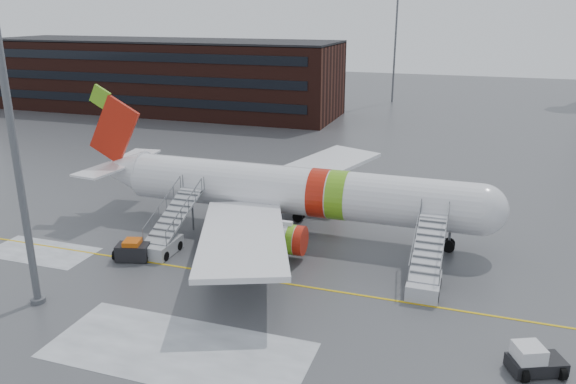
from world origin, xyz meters
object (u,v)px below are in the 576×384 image
(pushback_tug, at_px, (533,360))
(airstair_fwd, at_px, (426,273))
(airliner, at_px, (285,190))
(baggage_tractor, at_px, (133,251))
(light_mast_near, at_px, (9,115))
(airstair_aft, at_px, (166,236))

(pushback_tug, bearing_deg, airstair_fwd, 128.80)
(airstair_fwd, bearing_deg, airliner, 151.08)
(baggage_tractor, height_order, light_mast_near, light_mast_near)
(airliner, height_order, airstair_fwd, airliner)
(airstair_fwd, distance_m, baggage_tractor, 20.46)
(airliner, bearing_deg, airstair_fwd, -28.92)
(pushback_tug, distance_m, baggage_tractor, 26.77)
(airstair_aft, height_order, light_mast_near, light_mast_near)
(airliner, xyz_separation_m, baggage_tractor, (-8.49, -8.89, -2.77))
(airliner, relative_size, light_mast_near, 1.57)
(light_mast_near, bearing_deg, airliner, 56.71)
(airstair_fwd, height_order, baggage_tractor, airstair_fwd)
(light_mast_near, bearing_deg, airstair_fwd, 23.13)
(airstair_aft, relative_size, light_mast_near, 0.35)
(airstair_fwd, distance_m, airstair_aft, 18.97)
(baggage_tractor, relative_size, light_mast_near, 0.14)
(airstair_aft, bearing_deg, airstair_fwd, 0.00)
(airliner, distance_m, pushback_tug, 22.78)
(airstair_aft, bearing_deg, baggage_tractor, -119.92)
(pushback_tug, bearing_deg, airliner, 141.89)
(airliner, height_order, light_mast_near, light_mast_near)
(airstair_fwd, xyz_separation_m, baggage_tractor, (-20.32, -2.36, -0.41))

